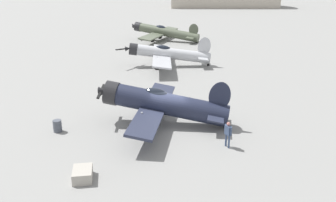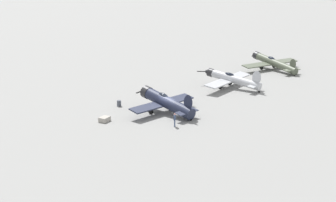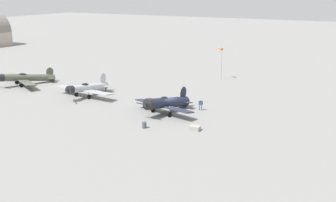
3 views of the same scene
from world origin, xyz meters
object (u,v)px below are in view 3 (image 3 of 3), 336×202
(airplane_foreground, at_px, (166,103))
(equipment_crate, at_px, (195,128))
(windsock_mast, at_px, (219,50))
(airplane_far_line, at_px, (26,78))
(airplane_mid_apron, at_px, (87,88))
(fuel_drum, at_px, (144,125))
(ground_crew_mechanic, at_px, (201,104))

(airplane_foreground, height_order, equipment_crate, airplane_foreground)
(windsock_mast, bearing_deg, airplane_far_line, -53.27)
(airplane_mid_apron, relative_size, equipment_crate, 8.25)
(equipment_crate, xyz_separation_m, windsock_mast, (-31.08, -8.75, 5.73))
(airplane_far_line, bearing_deg, airplane_foreground, 110.97)
(airplane_far_line, relative_size, windsock_mast, 1.81)
(airplane_mid_apron, bearing_deg, airplane_foreground, 87.74)
(airplane_foreground, bearing_deg, windsock_mast, -162.55)
(airplane_foreground, relative_size, airplane_mid_apron, 0.90)
(airplane_mid_apron, distance_m, fuel_drum, 19.79)
(airplane_far_line, xyz_separation_m, fuel_drum, (10.24, 33.64, -1.00))
(ground_crew_mechanic, bearing_deg, equipment_crate, -3.99)
(airplane_far_line, xyz_separation_m, ground_crew_mechanic, (-0.88, 37.05, -0.39))
(airplane_far_line, height_order, fuel_drum, airplane_far_line)
(airplane_mid_apron, bearing_deg, fuel_drum, 66.54)
(fuel_drum, bearing_deg, airplane_far_line, -106.94)
(ground_crew_mechanic, bearing_deg, airplane_mid_apron, -107.69)
(ground_crew_mechanic, bearing_deg, airplane_far_line, -111.57)
(airplane_far_line, relative_size, fuel_drum, 14.21)
(windsock_mast, bearing_deg, airplane_foreground, 3.78)
(fuel_drum, bearing_deg, ground_crew_mechanic, 162.93)
(airplane_far_line, bearing_deg, airplane_mid_apron, 112.45)
(airplane_foreground, xyz_separation_m, airplane_mid_apron, (-1.94, -16.85, -0.09))
(airplane_mid_apron, bearing_deg, airplane_far_line, -89.36)
(windsock_mast, bearing_deg, airplane_mid_apron, -31.80)
(airplane_far_line, xyz_separation_m, windsock_mast, (-23.33, 31.26, 4.61))
(fuel_drum, bearing_deg, airplane_mid_apron, -117.77)
(airplane_mid_apron, relative_size, fuel_drum, 13.96)
(airplane_mid_apron, height_order, windsock_mast, windsock_mast)
(windsock_mast, bearing_deg, equipment_crate, 15.72)
(airplane_far_line, bearing_deg, ground_crew_mechanic, 117.48)
(airplane_far_line, relative_size, ground_crew_mechanic, 7.02)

